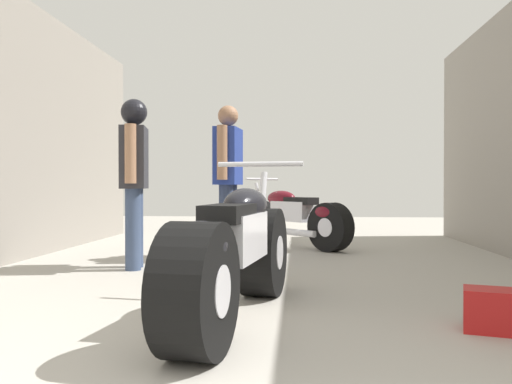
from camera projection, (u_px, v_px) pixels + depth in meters
ground_plane at (262, 280)px, 4.46m from camera, size 18.31×18.31×0.00m
motorcycle_maroon_cruiser at (235, 255)px, 3.09m from camera, size 0.67×2.08×0.97m
motorcycle_black_naked at (294, 218)px, 6.88m from camera, size 1.50×1.51×0.90m
mechanic_in_blue at (228, 172)px, 5.79m from camera, size 0.28×0.67×1.67m
mechanic_with_helmet at (134, 167)px, 5.07m from camera, size 0.30×0.64×1.63m
red_toolbox at (498, 311)px, 2.87m from camera, size 0.40×0.31×0.23m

